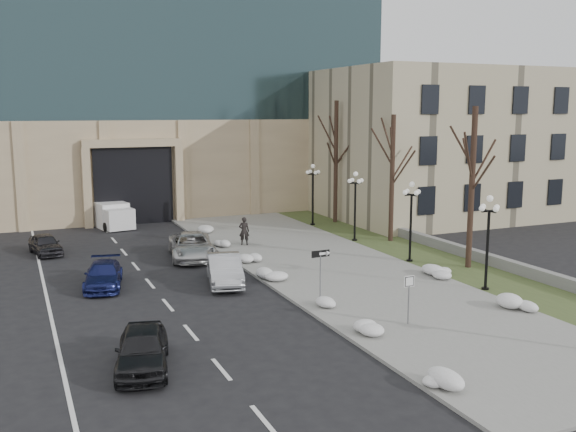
% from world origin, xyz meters
% --- Properties ---
extents(ground, '(160.00, 160.00, 0.00)m').
position_xyz_m(ground, '(0.00, 0.00, 0.00)').
color(ground, black).
rests_on(ground, ground).
extents(sidewalk, '(9.00, 40.00, 0.12)m').
position_xyz_m(sidewalk, '(3.50, 14.00, 0.06)').
color(sidewalk, gray).
rests_on(sidewalk, ground).
extents(curb, '(0.30, 40.00, 0.14)m').
position_xyz_m(curb, '(-1.00, 14.00, 0.07)').
color(curb, gray).
rests_on(curb, ground).
extents(grass_strip, '(4.00, 40.00, 0.10)m').
position_xyz_m(grass_strip, '(10.00, 14.00, 0.05)').
color(grass_strip, '#3C4B25').
rests_on(grass_strip, ground).
extents(stone_wall, '(0.50, 30.00, 0.70)m').
position_xyz_m(stone_wall, '(12.00, 16.00, 0.35)').
color(stone_wall, gray).
rests_on(stone_wall, ground).
extents(office_tower, '(40.00, 24.70, 36.00)m').
position_xyz_m(office_tower, '(-2.01, 43.58, 18.49)').
color(office_tower, tan).
rests_on(office_tower, ground).
extents(classical_building, '(22.00, 18.12, 12.00)m').
position_xyz_m(classical_building, '(22.00, 27.98, 6.00)').
color(classical_building, tan).
rests_on(classical_building, ground).
extents(car_a, '(2.67, 4.57, 1.46)m').
position_xyz_m(car_a, '(-8.96, 3.09, 0.73)').
color(car_a, black).
rests_on(car_a, ground).
extents(car_b, '(2.61, 4.88, 1.53)m').
position_xyz_m(car_b, '(-3.01, 12.37, 0.76)').
color(car_b, '#ABADB3').
rests_on(car_b, ground).
extents(car_c, '(2.59, 4.58, 1.25)m').
position_xyz_m(car_c, '(-8.75, 14.24, 0.63)').
color(car_c, navy).
rests_on(car_c, ground).
extents(car_d, '(3.42, 5.79, 1.51)m').
position_xyz_m(car_d, '(-3.02, 18.65, 0.76)').
color(car_d, '#BEBEBE').
rests_on(car_d, ground).
extents(car_e, '(2.11, 3.93, 1.27)m').
position_xyz_m(car_e, '(-11.00, 23.35, 0.63)').
color(car_e, '#2B2A2F').
rests_on(car_e, ground).
extents(pedestrian, '(0.78, 0.65, 1.83)m').
position_xyz_m(pedestrian, '(0.98, 20.58, 1.04)').
color(pedestrian, black).
rests_on(pedestrian, sidewalk).
extents(box_truck, '(3.11, 6.24, 1.89)m').
position_xyz_m(box_truck, '(-5.99, 31.81, 0.92)').
color(box_truck, silver).
rests_on(box_truck, ground).
extents(one_way_sign, '(0.95, 0.26, 2.55)m').
position_xyz_m(one_way_sign, '(0.04, 7.24, 2.11)').
color(one_way_sign, slate).
rests_on(one_way_sign, ground).
extents(keep_sign, '(0.46, 0.07, 2.15)m').
position_xyz_m(keep_sign, '(1.87, 3.15, 1.58)').
color(keep_sign, slate).
rests_on(keep_sign, ground).
extents(snow_clump_a, '(1.10, 1.60, 0.36)m').
position_xyz_m(snow_clump_a, '(-0.67, -2.43, 0.30)').
color(snow_clump_a, white).
rests_on(snow_clump_a, sidewalk).
extents(snow_clump_b, '(1.10, 1.60, 0.36)m').
position_xyz_m(snow_clump_b, '(-0.31, 2.67, 0.30)').
color(snow_clump_b, white).
rests_on(snow_clump_b, sidewalk).
extents(snow_clump_c, '(1.10, 1.60, 0.36)m').
position_xyz_m(snow_clump_c, '(-0.42, 7.00, 0.30)').
color(snow_clump_c, white).
rests_on(snow_clump_c, sidewalk).
extents(snow_clump_d, '(1.10, 1.60, 0.36)m').
position_xyz_m(snow_clump_d, '(-0.69, 11.99, 0.30)').
color(snow_clump_d, white).
rests_on(snow_clump_d, sidewalk).
extents(snow_clump_e, '(1.10, 1.60, 0.36)m').
position_xyz_m(snow_clump_e, '(-0.31, 15.46, 0.30)').
color(snow_clump_e, white).
rests_on(snow_clump_e, sidewalk).
extents(snow_clump_f, '(1.10, 1.60, 0.36)m').
position_xyz_m(snow_clump_f, '(-0.48, 20.56, 0.30)').
color(snow_clump_f, white).
rests_on(snow_clump_f, sidewalk).
extents(snow_clump_g, '(1.10, 1.60, 0.36)m').
position_xyz_m(snow_clump_g, '(-0.49, 25.52, 0.30)').
color(snow_clump_g, white).
rests_on(snow_clump_g, sidewalk).
extents(snow_clump_h, '(1.10, 1.60, 0.36)m').
position_xyz_m(snow_clump_h, '(7.47, 2.73, 0.30)').
color(snow_clump_h, white).
rests_on(snow_clump_h, sidewalk).
extents(snow_clump_i, '(1.10, 1.60, 0.36)m').
position_xyz_m(snow_clump_i, '(7.88, 8.81, 0.30)').
color(snow_clump_i, white).
rests_on(snow_clump_i, sidewalk).
extents(lamppost_a, '(1.18, 1.18, 4.76)m').
position_xyz_m(lamppost_a, '(8.30, 6.00, 3.07)').
color(lamppost_a, black).
rests_on(lamppost_a, ground).
extents(lamppost_b, '(1.18, 1.18, 4.76)m').
position_xyz_m(lamppost_b, '(8.30, 12.50, 3.07)').
color(lamppost_b, black).
rests_on(lamppost_b, ground).
extents(lamppost_c, '(1.18, 1.18, 4.76)m').
position_xyz_m(lamppost_c, '(8.30, 19.00, 3.07)').
color(lamppost_c, black).
rests_on(lamppost_c, ground).
extents(lamppost_d, '(1.18, 1.18, 4.76)m').
position_xyz_m(lamppost_d, '(8.30, 25.50, 3.07)').
color(lamppost_d, black).
rests_on(lamppost_d, ground).
extents(tree_near, '(3.20, 3.20, 9.00)m').
position_xyz_m(tree_near, '(10.50, 10.00, 5.83)').
color(tree_near, black).
rests_on(tree_near, ground).
extents(tree_mid, '(3.20, 3.20, 8.50)m').
position_xyz_m(tree_mid, '(10.50, 18.00, 5.50)').
color(tree_mid, black).
rests_on(tree_mid, ground).
extents(tree_far, '(3.20, 3.20, 9.50)m').
position_xyz_m(tree_far, '(10.50, 26.00, 6.15)').
color(tree_far, black).
rests_on(tree_far, ground).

